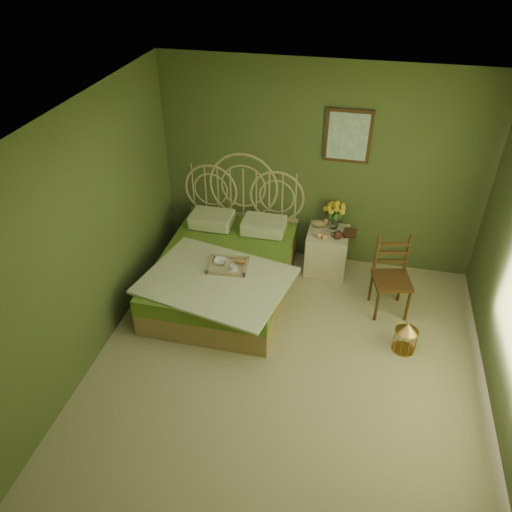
% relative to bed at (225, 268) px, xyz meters
% --- Properties ---
extents(floor, '(4.50, 4.50, 0.00)m').
position_rel_bed_xyz_m(floor, '(0.98, -1.29, -0.31)').
color(floor, tan).
rests_on(floor, ground).
extents(ceiling, '(4.50, 4.50, 0.00)m').
position_rel_bed_xyz_m(ceiling, '(0.98, -1.29, 2.29)').
color(ceiling, silver).
rests_on(ceiling, wall_back).
extents(wall_back, '(4.00, 0.00, 4.00)m').
position_rel_bed_xyz_m(wall_back, '(0.98, 0.96, 0.99)').
color(wall_back, '#475A2F').
rests_on(wall_back, floor).
extents(wall_left, '(0.00, 4.50, 4.50)m').
position_rel_bed_xyz_m(wall_left, '(-1.02, -1.29, 0.99)').
color(wall_left, '#475A2F').
rests_on(wall_left, floor).
extents(wall_art, '(0.54, 0.04, 0.64)m').
position_rel_bed_xyz_m(wall_art, '(1.27, 0.93, 1.44)').
color(wall_art, '#361E0E').
rests_on(wall_art, wall_back).
extents(bed, '(1.78, 2.25, 1.39)m').
position_rel_bed_xyz_m(bed, '(0.00, 0.00, 0.00)').
color(bed, '#9E804F').
rests_on(bed, floor).
extents(nightstand, '(0.51, 0.51, 1.00)m').
position_rel_bed_xyz_m(nightstand, '(1.18, 0.70, 0.05)').
color(nightstand, beige).
rests_on(nightstand, floor).
extents(chair, '(0.49, 0.49, 0.93)m').
position_rel_bed_xyz_m(chair, '(1.97, 0.10, 0.21)').
color(chair, '#361E0E').
rests_on(chair, floor).
extents(birdcage, '(0.24, 0.24, 0.37)m').
position_rel_bed_xyz_m(birdcage, '(2.16, -0.60, -0.13)').
color(birdcage, '#B6803A').
rests_on(birdcage, floor).
extents(book_lower, '(0.16, 0.22, 0.02)m').
position_rel_bed_xyz_m(book_lower, '(1.35, 0.71, 0.27)').
color(book_lower, '#381E0F').
rests_on(book_lower, nightstand).
extents(book_upper, '(0.20, 0.24, 0.02)m').
position_rel_bed_xyz_m(book_upper, '(1.35, 0.71, 0.29)').
color(book_upper, '#472819').
rests_on(book_upper, nightstand).
extents(cereal_bowl, '(0.16, 0.16, 0.04)m').
position_rel_bed_xyz_m(cereal_bowl, '(0.01, -0.21, 0.25)').
color(cereal_bowl, white).
rests_on(cereal_bowl, bed).
extents(coffee_cup, '(0.08, 0.08, 0.07)m').
position_rel_bed_xyz_m(coffee_cup, '(0.19, -0.32, 0.27)').
color(coffee_cup, white).
rests_on(coffee_cup, bed).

